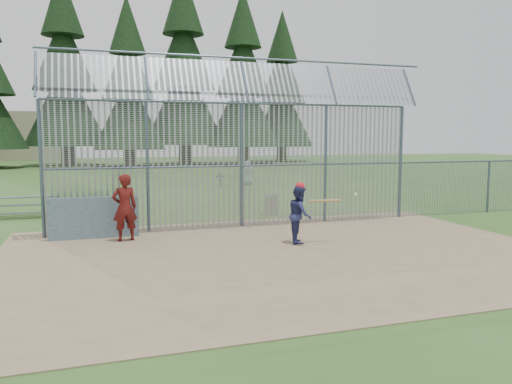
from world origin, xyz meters
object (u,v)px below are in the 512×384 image
object	(u,v)px
dugout_wall	(94,218)
onlooker	(125,207)
batter	(300,214)
trash_can	(271,205)
bleacher	(13,207)

from	to	relation	value
dugout_wall	onlooker	bearing A→B (deg)	-35.95
dugout_wall	batter	world-z (taller)	batter
dugout_wall	onlooker	size ratio (longest dim) A/B	1.32
trash_can	bleacher	world-z (taller)	trash_can
dugout_wall	trash_can	bearing A→B (deg)	22.31
onlooker	bleacher	distance (m)	6.61
batter	bleacher	distance (m)	10.97
batter	dugout_wall	bearing A→B (deg)	83.79
dugout_wall	bleacher	size ratio (longest dim) A/B	0.83
onlooker	bleacher	world-z (taller)	onlooker
batter	bleacher	xyz separation A→B (m)	(-8.17, 7.30, -0.40)
dugout_wall	onlooker	world-z (taller)	onlooker
dugout_wall	bleacher	bearing A→B (deg)	119.69
bleacher	onlooker	bearing A→B (deg)	-56.66
dugout_wall	onlooker	distance (m)	1.07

